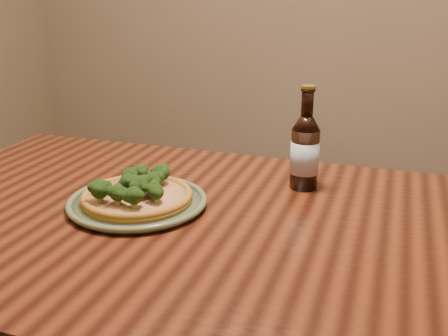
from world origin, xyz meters
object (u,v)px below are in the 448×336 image
(table, at_px, (226,261))
(beer_bottle, at_px, (305,151))
(pizza, at_px, (137,194))
(plate, at_px, (138,202))

(table, relative_size, beer_bottle, 6.42)
(table, height_order, beer_bottle, beer_bottle)
(table, bearing_deg, pizza, 176.62)
(table, relative_size, plate, 5.17)
(plate, xyz_separation_m, beer_bottle, (0.33, 0.23, 0.08))
(pizza, bearing_deg, plate, 122.84)
(plate, bearing_deg, beer_bottle, 35.18)
(table, height_order, plate, plate)
(beer_bottle, bearing_deg, pizza, -136.19)
(pizza, bearing_deg, table, -3.38)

